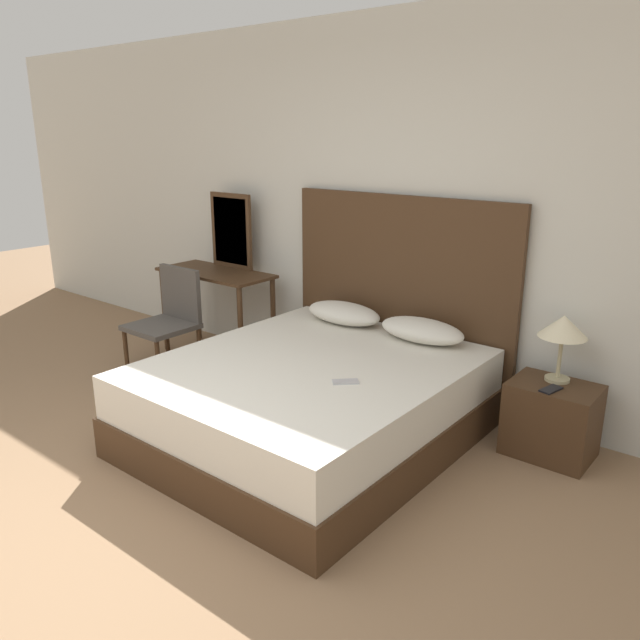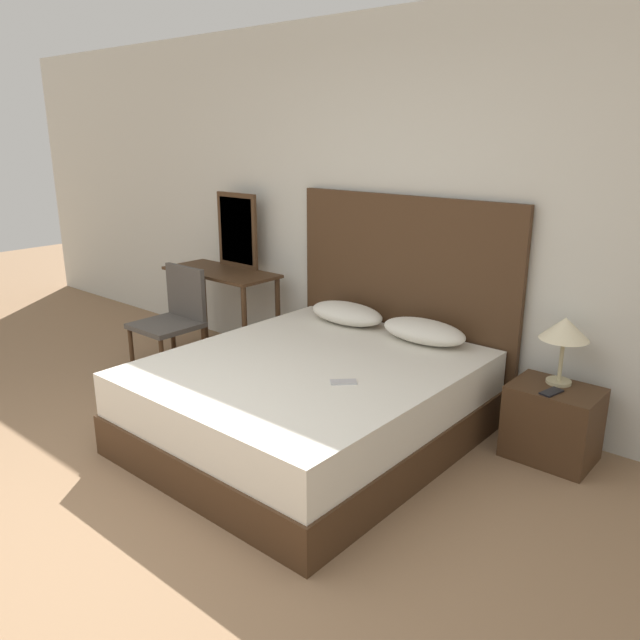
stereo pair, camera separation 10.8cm
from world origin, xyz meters
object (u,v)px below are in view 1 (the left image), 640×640
at_px(nightstand, 551,420).
at_px(table_lamp, 563,329).
at_px(bed, 310,402).
at_px(chair, 169,315).
at_px(phone_on_bed, 346,382).
at_px(phone_on_nightstand, 551,389).
at_px(vanity_desk, 216,286).

distance_m(nightstand, table_lamp, 0.56).
height_order(bed, chair, chair).
xyz_separation_m(table_lamp, chair, (-2.89, -0.64, -0.31)).
height_order(phone_on_bed, nightstand, phone_on_bed).
relative_size(phone_on_bed, table_lamp, 0.38).
distance_m(phone_on_bed, nightstand, 1.30).
height_order(table_lamp, chair, table_lamp).
height_order(nightstand, phone_on_nightstand, phone_on_nightstand).
distance_m(phone_on_bed, chair, 2.04).
bearing_deg(table_lamp, phone_on_bed, -132.19).
relative_size(bed, vanity_desk, 1.89).
height_order(nightstand, vanity_desk, vanity_desk).
distance_m(bed, chair, 1.67).
bearing_deg(phone_on_bed, bed, 161.54).
bearing_deg(bed, nightstand, 31.36).
distance_m(bed, table_lamp, 1.59).
height_order(phone_on_nightstand, vanity_desk, vanity_desk).
bearing_deg(phone_on_bed, nightstand, 44.93).
distance_m(bed, phone_on_bed, 0.47).
xyz_separation_m(phone_on_bed, phone_on_nightstand, (0.90, 0.80, -0.07)).
relative_size(phone_on_bed, nightstand, 0.31).
height_order(table_lamp, vanity_desk, table_lamp).
height_order(bed, phone_on_nightstand, bed).
xyz_separation_m(table_lamp, phone_on_nightstand, (0.02, -0.17, -0.32)).
bearing_deg(phone_on_nightstand, table_lamp, 97.85).
bearing_deg(phone_on_bed, table_lamp, 47.81).
relative_size(nightstand, table_lamp, 1.22).
distance_m(bed, vanity_desk, 1.82).
bearing_deg(nightstand, table_lamp, 103.01).
bearing_deg(nightstand, vanity_desk, -178.70).
distance_m(table_lamp, chair, 2.98).
height_order(phone_on_bed, chair, chair).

